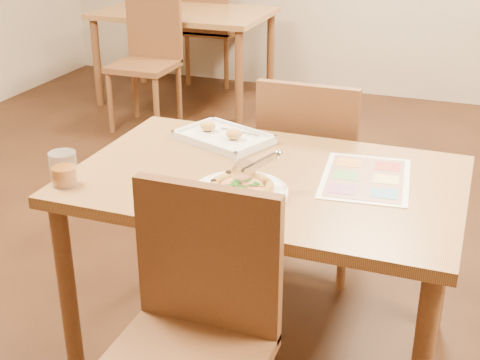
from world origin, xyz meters
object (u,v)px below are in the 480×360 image
(pizza_cutter, at_px, (255,166))
(plate, at_px, (240,192))
(chair_far, at_px, (311,155))
(glass_tumbler, at_px, (64,171))
(bg_chair_far, at_px, (210,19))
(dining_table, at_px, (266,198))
(pizza, at_px, (242,187))
(menu, at_px, (366,178))
(bg_table, at_px, (185,22))
(chair_near, at_px, (196,311))
(appetizer_tray, at_px, (223,137))
(bg_chair_near, at_px, (149,47))

(pizza_cutter, bearing_deg, plate, -172.65)
(chair_far, xyz_separation_m, glass_tumbler, (-0.60, -0.90, 0.20))
(glass_tumbler, bearing_deg, bg_chair_far, 105.59)
(dining_table, height_order, pizza, pizza)
(pizza_cutter, relative_size, menu, 0.33)
(plate, relative_size, menu, 0.77)
(dining_table, relative_size, pizza_cutter, 10.02)
(pizza_cutter, distance_m, menu, 0.39)
(bg_table, distance_m, menu, 3.32)
(chair_near, xyz_separation_m, plate, (-0.03, 0.43, 0.16))
(chair_far, distance_m, glass_tumbler, 1.10)
(appetizer_tray, relative_size, menu, 1.01)
(bg_chair_far, height_order, pizza, bg_chair_far)
(bg_table, distance_m, glass_tumbler, 3.26)
(dining_table, xyz_separation_m, glass_tumbler, (-0.60, -0.30, 0.13))
(bg_chair_near, height_order, glass_tumbler, bg_chair_near)
(bg_chair_near, xyz_separation_m, pizza, (1.57, -2.37, 0.18))
(dining_table, distance_m, pizza, 0.21)
(menu, bearing_deg, chair_near, -114.70)
(chair_far, distance_m, appetizer_tray, 0.46)
(menu, bearing_deg, dining_table, -164.21)
(dining_table, relative_size, bg_chair_near, 2.77)
(chair_far, distance_m, plate, 0.79)
(pizza, bearing_deg, bg_chair_near, 123.55)
(pizza_cutter, bearing_deg, chair_near, -131.53)
(chair_near, xyz_separation_m, glass_tumbler, (-0.60, 0.30, 0.20))
(bg_table, height_order, appetizer_tray, appetizer_tray)
(bg_chair_near, height_order, pizza, bg_chair_near)
(dining_table, height_order, glass_tumbler, glass_tumbler)
(pizza, xyz_separation_m, menu, (0.34, 0.27, -0.02))
(glass_tumbler, height_order, menu, glass_tumbler)
(bg_table, xyz_separation_m, appetizer_tray, (1.34, -2.54, 0.10))
(chair_near, height_order, pizza_cutter, chair_near)
(bg_chair_far, xyz_separation_m, pizza_cutter, (1.60, -3.43, 0.24))
(glass_tumbler, xyz_separation_m, menu, (0.91, 0.39, -0.05))
(plate, relative_size, pizza_cutter, 2.36)
(pizza_cutter, bearing_deg, bg_chair_far, 74.01)
(chair_near, distance_m, plate, 0.46)
(pizza, height_order, menu, pizza)
(pizza_cutter, height_order, menu, pizza_cutter)
(dining_table, bearing_deg, chair_far, 90.00)
(bg_table, distance_m, bg_chair_near, 0.61)
(plate, xyz_separation_m, appetizer_tray, (-0.23, 0.43, 0.01))
(dining_table, relative_size, bg_chair_far, 2.77)
(pizza_cutter, bearing_deg, bg_table, 77.65)
(bg_table, bearing_deg, appetizer_tray, -62.22)
(bg_chair_far, height_order, plate, bg_chair_far)
(chair_far, relative_size, bg_chair_near, 1.00)
(dining_table, distance_m, chair_far, 0.61)
(bg_chair_near, height_order, pizza_cutter, bg_chair_near)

